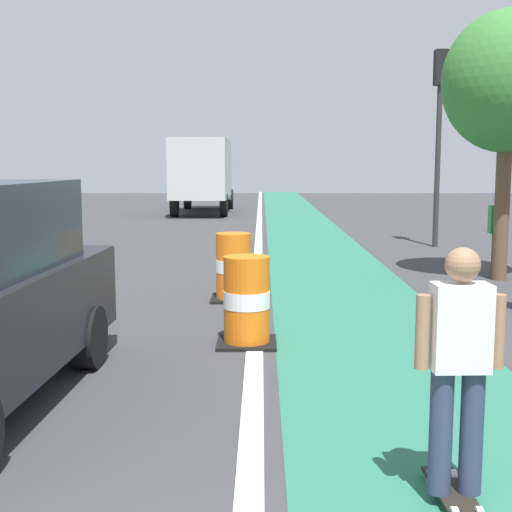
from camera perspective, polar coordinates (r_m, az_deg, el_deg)
bike_lane_strip at (r=14.27m, az=6.16°, el=-1.34°), size 2.50×80.00×0.01m
lane_divider_stripe at (r=14.20m, az=0.12°, el=-1.34°), size 0.20×80.00×0.01m
skateboarder_on_lane at (r=4.68m, az=16.20°, el=-8.80°), size 0.57×0.81×1.69m
traffic_barrel_front at (r=8.53m, az=-0.77°, el=-3.75°), size 0.73×0.73×1.09m
traffic_barrel_mid at (r=11.29m, az=-1.85°, el=-0.96°), size 0.73×0.73×1.09m
delivery_truck_down_block at (r=31.35m, az=-4.31°, el=6.90°), size 2.38×7.61×3.23m
traffic_light_corner at (r=19.11m, az=14.75°, el=11.22°), size 0.41×0.32×5.10m
pedestrian_crossing at (r=14.30m, az=19.11°, el=1.77°), size 0.34×0.20×1.61m
street_tree_sidewalk at (r=14.01m, az=19.85°, el=13.12°), size 2.40×2.40×5.00m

